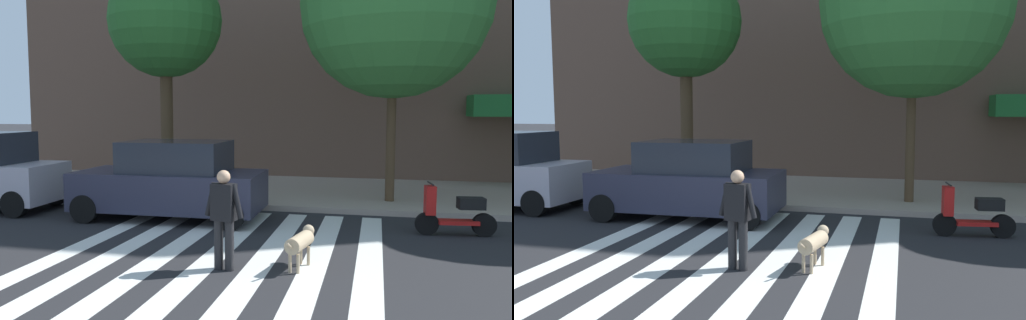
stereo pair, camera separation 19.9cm
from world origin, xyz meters
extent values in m
plane|color=#232326|center=(0.00, 6.00, 0.00)|extent=(160.00, 160.00, 0.00)
cube|color=#A69484|center=(0.00, 14.99, 0.07)|extent=(80.00, 6.00, 0.15)
cube|color=silver|center=(-2.18, 6.00, 0.00)|extent=(0.45, 11.39, 0.01)
cube|color=silver|center=(-1.28, 6.00, 0.00)|extent=(0.45, 11.39, 0.01)
cube|color=silver|center=(-0.38, 6.00, 0.00)|extent=(0.45, 11.39, 0.01)
cube|color=silver|center=(0.52, 6.00, 0.00)|extent=(0.45, 11.39, 0.01)
cube|color=silver|center=(1.42, 6.00, 0.00)|extent=(0.45, 11.39, 0.01)
cube|color=silver|center=(2.32, 6.00, 0.00)|extent=(0.45, 11.39, 0.01)
cube|color=silver|center=(3.22, 6.00, 0.00)|extent=(0.45, 11.39, 0.01)
cylinder|color=black|center=(-5.24, 9.78, 0.33)|extent=(0.67, 0.24, 0.66)
cylinder|color=black|center=(-5.29, 11.48, 0.33)|extent=(0.67, 0.24, 0.66)
cube|color=#2C2C3F|center=(-1.53, 10.58, 0.70)|extent=(4.47, 2.04, 0.89)
cube|color=#232833|center=(-1.35, 10.58, 1.51)|extent=(2.41, 1.77, 0.73)
cylinder|color=black|center=(-3.26, 9.65, 0.33)|extent=(0.66, 0.23, 0.66)
cylinder|color=black|center=(-3.28, 11.46, 0.33)|extent=(0.66, 0.23, 0.66)
cylinder|color=black|center=(0.22, 9.69, 0.33)|extent=(0.66, 0.23, 0.66)
cylinder|color=black|center=(0.20, 11.51, 0.33)|extent=(0.66, 0.23, 0.66)
cylinder|color=black|center=(4.35, 10.22, 0.24)|extent=(0.49, 0.16, 0.48)
cylinder|color=black|center=(5.49, 10.36, 0.24)|extent=(0.49, 0.20, 0.48)
cube|color=#B01815|center=(4.97, 10.29, 0.29)|extent=(0.83, 0.42, 0.08)
cube|color=black|center=(5.22, 10.32, 0.69)|extent=(0.55, 0.36, 0.24)
cube|color=#B01815|center=(4.40, 10.22, 0.74)|extent=(0.23, 0.30, 0.60)
cylinder|color=black|center=(4.40, 10.22, 1.09)|extent=(0.10, 0.50, 0.04)
cylinder|color=#4C3823|center=(-2.79, 13.44, 2.23)|extent=(0.36, 0.36, 4.15)
sphere|color=#286628|center=(-2.79, 13.44, 5.21)|extent=(3.31, 3.31, 3.31)
cylinder|color=#4C3823|center=(3.66, 13.40, 2.09)|extent=(0.25, 0.25, 3.87)
sphere|color=#337533|center=(3.66, 13.40, 5.39)|extent=(4.96, 4.96, 4.96)
cylinder|color=black|center=(0.81, 7.00, 0.41)|extent=(0.18, 0.18, 0.82)
cylinder|color=black|center=(1.01, 6.96, 0.41)|extent=(0.18, 0.18, 0.82)
cube|color=black|center=(0.91, 6.98, 1.12)|extent=(0.42, 0.31, 0.60)
cylinder|color=black|center=(0.67, 7.03, 1.15)|extent=(0.24, 0.13, 0.57)
cylinder|color=black|center=(1.14, 6.93, 1.15)|extent=(0.24, 0.13, 0.57)
sphere|color=tan|center=(0.91, 6.98, 1.53)|extent=(0.26, 0.26, 0.22)
cylinder|color=tan|center=(2.10, 7.31, 0.45)|extent=(0.40, 0.75, 0.26)
sphere|color=tan|center=(2.19, 7.74, 0.55)|extent=(0.24, 0.24, 0.20)
cylinder|color=tan|center=(2.01, 6.86, 0.50)|extent=(0.08, 0.24, 0.16)
cylinder|color=tan|center=(2.08, 7.57, 0.16)|extent=(0.07, 0.07, 0.32)
cylinder|color=tan|center=(2.22, 7.54, 0.16)|extent=(0.07, 0.07, 0.32)
cylinder|color=tan|center=(1.98, 7.08, 0.16)|extent=(0.07, 0.07, 0.32)
cylinder|color=tan|center=(2.12, 7.05, 0.16)|extent=(0.07, 0.07, 0.32)
camera|label=1|loc=(3.30, -0.90, 2.59)|focal=36.22mm
camera|label=2|loc=(3.49, -0.86, 2.59)|focal=36.22mm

